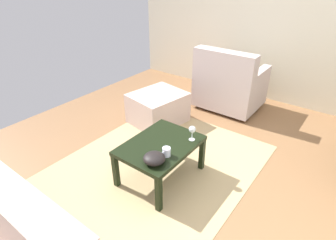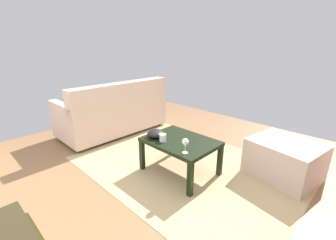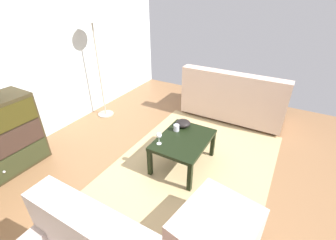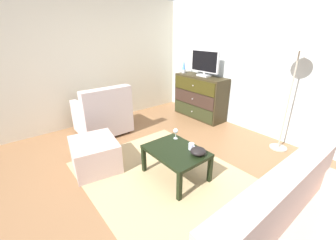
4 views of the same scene
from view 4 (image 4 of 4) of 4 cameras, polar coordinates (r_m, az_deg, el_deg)
name	(u,v)px [view 4 (image 4 of 4)]	position (r m, az deg, el deg)	size (l,w,h in m)	color
ground_plane	(171,170)	(3.23, 0.80, -13.05)	(5.45, 4.80, 0.05)	brown
wall_accent_rear	(262,66)	(4.39, 23.60, 12.97)	(5.45, 0.12, 2.53)	silver
wall_plain_left	(94,62)	(4.84, -19.09, 14.31)	(0.12, 4.80, 2.53)	beige
area_rug	(169,180)	(2.99, 0.32, -15.73)	(2.60, 1.90, 0.01)	tan
dresser	(200,97)	(4.96, 8.47, 6.09)	(1.23, 0.49, 0.95)	#312917
tv	(205,63)	(4.79, 9.69, 14.78)	(0.73, 0.18, 0.55)	silver
lava_lamp	(184,67)	(5.15, 4.21, 13.94)	(0.09, 0.09, 0.33)	#B7B7BC
coffee_table	(176,153)	(2.87, 2.10, -8.81)	(0.80, 0.60, 0.41)	black
wine_glass	(176,131)	(3.08, 2.05, -2.98)	(0.07, 0.07, 0.16)	silver
mug	(192,146)	(2.85, 6.26, -6.99)	(0.11, 0.08, 0.08)	silver
bowl_decorative	(198,151)	(2.75, 8.00, -8.21)	(0.20, 0.20, 0.09)	black
armchair	(103,115)	(4.27, -16.76, 1.25)	(0.80, 0.90, 0.94)	#332319
ottoman	(95,154)	(3.31, -18.81, -8.59)	(0.70, 0.60, 0.43)	#C3A89F
standing_lamp	(299,55)	(3.74, 31.37, 14.47)	(0.32, 0.32, 1.79)	#A59E8C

